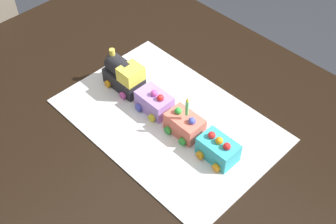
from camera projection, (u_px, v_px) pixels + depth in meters
name	position (u px, v px, depth m)	size (l,w,h in m)	color
dining_table	(158.00, 136.00, 1.31)	(1.40, 1.00, 0.74)	black
cake_board	(168.00, 120.00, 1.21)	(0.60, 0.40, 0.00)	silver
cake_locomotive	(124.00, 75.00, 1.27)	(0.14, 0.08, 0.12)	#232328
cake_car_gondola_lavender	(154.00, 102.00, 1.22)	(0.10, 0.08, 0.07)	#AD84E0
cake_car_caboose_coral	(184.00, 125.00, 1.16)	(0.10, 0.08, 0.07)	#F27260
cake_car_flatbed_turquoise	(218.00, 149.00, 1.10)	(0.10, 0.08, 0.07)	#38B7C6
birthday_candle	(187.00, 107.00, 1.10)	(0.01, 0.01, 0.06)	#66D872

